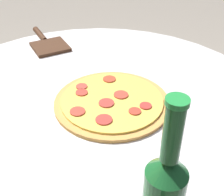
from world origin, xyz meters
The scene contains 4 objects.
table centered at (0.00, 0.00, 0.60)m, with size 1.07×1.07×0.78m.
pizza centered at (-0.03, -0.04, 0.78)m, with size 0.32×0.32×0.02m.
beer_bottle centered at (-0.42, 0.04, 0.88)m, with size 0.07×0.07×0.30m.
pizza_paddle centered at (0.42, 0.03, 0.78)m, with size 0.26×0.13×0.02m.
Camera 1 is at (-0.68, 0.24, 1.29)m, focal length 50.00 mm.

